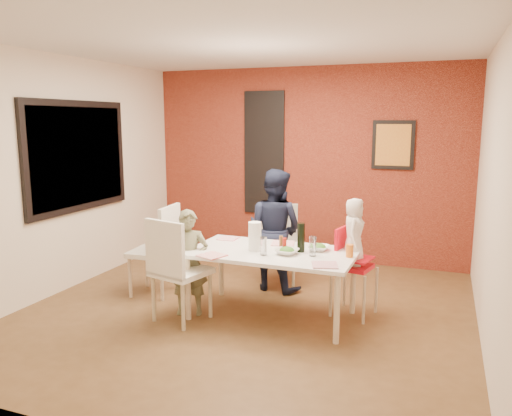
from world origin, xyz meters
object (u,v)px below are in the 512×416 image
at_px(paper_towel_roll, 255,236).
at_px(dining_table, 272,257).
at_px(high_chair, 351,263).
at_px(child_near, 189,263).
at_px(chair_far, 279,240).
at_px(child_far, 275,230).
at_px(toddler, 354,232).
at_px(chair_near, 175,265).
at_px(wine_bottle, 301,238).
at_px(chair_left, 160,245).

bearing_deg(paper_towel_roll, dining_table, 12.48).
height_order(high_chair, child_near, child_near).
bearing_deg(chair_far, child_far, -100.38).
relative_size(high_chair, paper_towel_roll, 3.13).
distance_m(chair_far, toddler, 1.30).
distance_m(dining_table, child_near, 0.85).
distance_m(dining_table, paper_towel_roll, 0.27).
bearing_deg(paper_towel_roll, child_far, 95.34).
xyz_separation_m(chair_near, high_chair, (1.56, 0.83, -0.04)).
bearing_deg(child_near, dining_table, -4.80).
bearing_deg(wine_bottle, chair_left, 176.77).
bearing_deg(chair_far, high_chair, -51.51).
bearing_deg(chair_far, dining_table, -91.48).
bearing_deg(child_near, chair_near, -116.07).
relative_size(chair_far, toddler, 1.42).
bearing_deg(child_near, child_far, 41.18).
xyz_separation_m(chair_left, wine_bottle, (1.67, -0.09, 0.25)).
xyz_separation_m(dining_table, toddler, (0.75, 0.34, 0.25)).
distance_m(high_chair, child_far, 1.10).
relative_size(chair_left, high_chair, 1.15).
xyz_separation_m(child_far, wine_bottle, (0.53, -0.75, 0.12)).
height_order(dining_table, chair_near, chair_near).
height_order(dining_table, wine_bottle, wine_bottle).
height_order(chair_near, chair_left, chair_near).
bearing_deg(chair_far, wine_bottle, -76.88).
height_order(child_near, wine_bottle, child_near).
relative_size(chair_far, chair_left, 0.93).
distance_m(child_near, child_far, 1.20).
distance_m(chair_near, chair_left, 0.86).
bearing_deg(chair_left, toddler, 89.68).
relative_size(child_near, wine_bottle, 3.76).
xyz_separation_m(chair_near, chair_left, (-0.56, 0.65, -0.01)).
relative_size(dining_table, chair_far, 1.72).
bearing_deg(wine_bottle, dining_table, -164.96).
height_order(toddler, paper_towel_roll, toddler).
bearing_deg(chair_left, wine_bottle, 81.93).
height_order(high_chair, toddler, toddler).
height_order(dining_table, toddler, toddler).
bearing_deg(child_far, dining_table, 120.02).
relative_size(chair_left, wine_bottle, 3.57).
bearing_deg(wine_bottle, high_chair, 30.99).
bearing_deg(wine_bottle, chair_far, 119.06).
relative_size(dining_table, child_far, 1.16).
relative_size(chair_near, toddler, 1.54).
bearing_deg(child_far, chair_near, 78.94).
relative_size(chair_near, child_near, 0.96).
relative_size(chair_far, high_chair, 1.06).
xyz_separation_m(high_chair, child_near, (-1.54, -0.58, 0.00)).
xyz_separation_m(chair_far, toddler, (1.02, -0.73, 0.33)).
height_order(high_chair, child_far, child_far).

